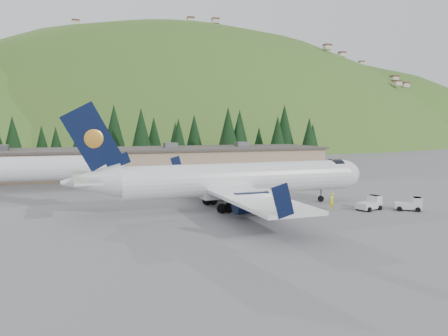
% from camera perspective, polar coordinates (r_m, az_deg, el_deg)
% --- Properties ---
extents(ground, '(600.00, 600.00, 0.00)m').
position_cam_1_polar(ground, '(50.56, 2.24, -5.13)').
color(ground, slate).
extents(airliner, '(35.49, 33.22, 11.81)m').
position_cam_1_polar(airliner, '(49.69, 1.14, -1.64)').
color(airliner, white).
rests_on(airliner, ground).
extents(second_airliner, '(27.50, 11.00, 10.05)m').
position_cam_1_polar(second_airliner, '(68.86, -24.72, -0.01)').
color(second_airliner, white).
rests_on(second_airliner, ground).
extents(baggage_tug_a, '(3.23, 2.43, 1.56)m').
position_cam_1_polar(baggage_tug_a, '(51.52, 18.58, -4.42)').
color(baggage_tug_a, silver).
rests_on(baggage_tug_a, ground).
extents(baggage_tug_b, '(3.12, 2.76, 1.50)m').
position_cam_1_polar(baggage_tug_b, '(52.64, 23.17, -4.40)').
color(baggage_tug_b, silver).
rests_on(baggage_tug_b, ground).
extents(terminal_building, '(71.00, 17.00, 6.10)m').
position_cam_1_polar(terminal_building, '(85.54, -10.25, 0.90)').
color(terminal_building, tan).
rests_on(terminal_building, ground).
extents(ramp_worker, '(0.78, 0.65, 1.83)m').
position_cam_1_polar(ramp_worker, '(50.60, 13.87, -4.22)').
color(ramp_worker, yellow).
rests_on(ramp_worker, ground).
extents(tree_line, '(112.21, 18.26, 14.13)m').
position_cam_1_polar(tree_line, '(107.66, -11.08, 4.26)').
color(tree_line, black).
rests_on(tree_line, ground).
extents(hills, '(614.00, 330.00, 300.00)m').
position_cam_1_polar(hills, '(279.15, -3.31, -13.83)').
color(hills, '#315619').
rests_on(hills, ground).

